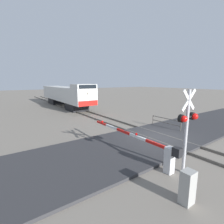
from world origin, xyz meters
TOP-DOWN VIEW (x-y plane):
  - ground_plane at (0.00, 0.00)m, footprint 160.00×160.00m
  - rail_track_left at (-0.72, 0.00)m, footprint 0.08×80.00m
  - rail_track_right at (0.72, 0.00)m, footprint 0.08×80.00m
  - road_surface at (0.00, 0.00)m, footprint 36.00×5.55m
  - locomotive at (0.00, 18.68)m, footprint 2.75×16.33m
  - crossing_signal at (-2.74, -3.73)m, footprint 1.18×0.33m
  - crossing_gate at (-3.31, -2.36)m, footprint 0.36×6.89m
  - utility_cabinet at (-4.46, -4.91)m, footprint 0.46×0.38m
  - guard_railing at (2.57, 1.26)m, footprint 0.08×2.96m

SIDE VIEW (x-z plane):
  - ground_plane at x=0.00m, z-range 0.00..0.00m
  - road_surface at x=0.00m, z-range 0.00..0.14m
  - rail_track_left at x=-0.72m, z-range 0.00..0.15m
  - rail_track_right at x=0.72m, z-range 0.00..0.15m
  - utility_cabinet at x=-4.46m, z-range 0.00..1.19m
  - guard_railing at x=2.57m, z-range 0.15..1.10m
  - crossing_gate at x=-3.31m, z-range 0.18..1.52m
  - locomotive at x=0.00m, z-range 0.07..3.79m
  - crossing_signal at x=-2.74m, z-range 0.44..4.25m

